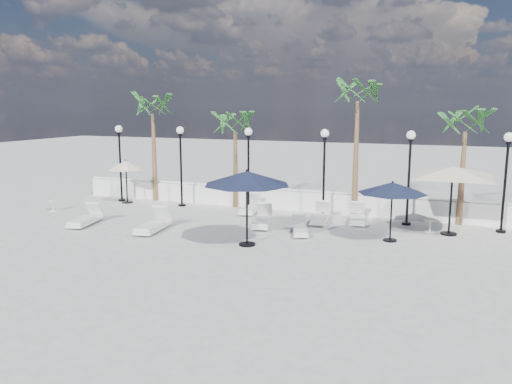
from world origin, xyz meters
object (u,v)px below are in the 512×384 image
(lounger_1, at_px, (153,225))
(lounger_2, at_px, (250,208))
(lounger_3, at_px, (262,220))
(lounger_6, at_px, (357,217))
(parasol_navy_mid, at_px, (392,188))
(lounger_5, at_px, (300,229))
(parasol_navy_left, at_px, (247,178))
(lounger_0, at_px, (86,219))
(parasol_cream_small, at_px, (126,166))
(parasol_cream_sq_b, at_px, (453,167))
(lounger_4, at_px, (320,217))

(lounger_1, distance_m, lounger_2, 5.02)
(lounger_2, distance_m, lounger_3, 2.59)
(lounger_2, height_order, lounger_3, lounger_3)
(lounger_6, distance_m, parasol_navy_mid, 3.30)
(lounger_6, relative_size, parasol_navy_mid, 0.81)
(lounger_5, relative_size, parasol_navy_left, 0.57)
(lounger_0, distance_m, parasol_cream_small, 5.03)
(lounger_6, height_order, parasol_cream_sq_b, parasol_cream_sq_b)
(lounger_1, xyz_separation_m, parasol_cream_sq_b, (10.66, 3.69, 2.33))
(lounger_2, xyz_separation_m, parasol_navy_mid, (6.47, -2.53, 1.68))
(lounger_3, bearing_deg, lounger_2, 109.39)
(lounger_0, xyz_separation_m, lounger_2, (5.39, 4.61, -0.00))
(lounger_3, xyz_separation_m, lounger_6, (3.47, 1.99, -0.02))
(lounger_3, relative_size, parasol_navy_left, 0.70)
(lounger_2, relative_size, parasol_cream_small, 0.93)
(lounger_3, height_order, parasol_cream_sq_b, parasol_cream_sq_b)
(lounger_2, bearing_deg, lounger_6, -10.95)
(lounger_5, bearing_deg, parasol_navy_mid, -14.24)
(lounger_4, height_order, parasol_cream_small, parasol_cream_small)
(lounger_0, xyz_separation_m, lounger_3, (6.80, 2.43, 0.01))
(lounger_1, relative_size, parasol_navy_mid, 0.89)
(lounger_4, relative_size, lounger_5, 1.17)
(parasol_cream_sq_b, xyz_separation_m, parasol_cream_small, (-15.09, 0.79, -0.72))
(lounger_6, xyz_separation_m, parasol_cream_sq_b, (3.56, -0.62, 2.35))
(lounger_1, height_order, lounger_4, lounger_1)
(lounger_1, bearing_deg, lounger_5, 9.78)
(lounger_5, relative_size, lounger_6, 0.87)
(lounger_2, distance_m, parasol_navy_mid, 7.15)
(lounger_3, height_order, lounger_5, lounger_3)
(lounger_0, height_order, parasol_cream_sq_b, parasol_cream_sq_b)
(parasol_navy_mid, xyz_separation_m, parasol_cream_small, (-13.12, 2.51, -0.06))
(lounger_1, relative_size, parasol_cream_small, 1.00)
(lounger_2, bearing_deg, parasol_navy_left, -77.87)
(lounger_5, height_order, parasol_navy_mid, parasol_navy_mid)
(lounger_0, relative_size, lounger_4, 1.02)
(lounger_4, xyz_separation_m, parasol_navy_left, (-1.54, -4.26, 2.12))
(lounger_5, bearing_deg, lounger_4, 64.53)
(lounger_1, xyz_separation_m, parasol_cream_small, (-4.43, 4.48, 1.60))
(lounger_6, height_order, parasol_navy_mid, parasol_navy_mid)
(lounger_0, relative_size, parasol_navy_mid, 0.84)
(lounger_1, bearing_deg, parasol_navy_left, -13.42)
(lounger_1, xyz_separation_m, lounger_2, (2.22, 4.50, -0.02))
(parasol_navy_mid, bearing_deg, parasol_cream_sq_b, 41.14)
(parasol_navy_left, relative_size, parasol_navy_mid, 1.24)
(lounger_5, relative_size, parasol_cream_small, 0.79)
(lounger_0, distance_m, lounger_4, 9.65)
(lounger_5, height_order, parasol_navy_left, parasol_navy_left)
(parasol_cream_sq_b, bearing_deg, lounger_2, 174.48)
(lounger_3, relative_size, lounger_4, 1.05)
(lounger_3, relative_size, lounger_6, 1.07)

